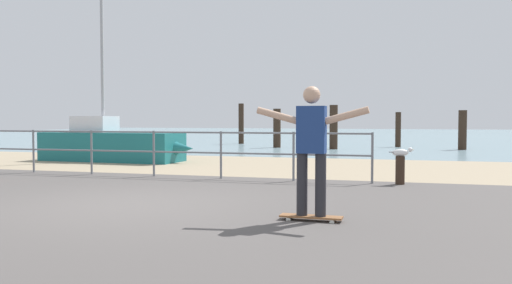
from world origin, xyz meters
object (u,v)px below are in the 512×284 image
bollard_short (400,171)px  seagull (401,152)px  sailboat (116,145)px  skateboarder (311,143)px  skateboard (311,217)px

bollard_short → seagull: seagull is taller
sailboat → skateboarder: 10.67m
sailboat → seagull: size_ratio=10.23×
skateboard → skateboarder: size_ratio=0.49×
sailboat → bollard_short: bearing=-22.6°
skateboarder → seagull: 4.30m
sailboat → seagull: bearing=-22.5°
skateboard → bollard_short: bearing=75.8°
sailboat → skateboard: bearing=-46.0°
bollard_short → seagull: bearing=6.5°
sailboat → skateboarder: (7.40, -7.67, 0.50)m
skateboarder → sailboat: bearing=134.0°
bollard_short → skateboarder: bearing=-104.2°
skateboarder → bollard_short: 4.34m
sailboat → skateboarder: sailboat is taller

